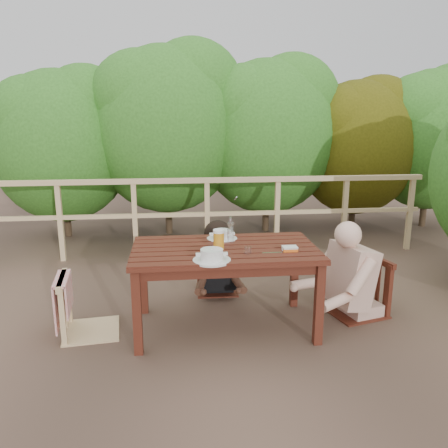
{
  "coord_description": "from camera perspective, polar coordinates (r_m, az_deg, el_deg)",
  "views": [
    {
      "loc": [
        -0.39,
        -3.52,
        1.79
      ],
      "look_at": [
        0.0,
        0.05,
        0.9
      ],
      "focal_mm": 36.0,
      "sensor_mm": 36.0,
      "label": 1
    }
  ],
  "objects": [
    {
      "name": "woman",
      "position": [
        4.53,
        -0.96,
        -1.44
      ],
      "size": [
        0.48,
        0.59,
        1.18
      ],
      "primitive_type": null,
      "rotation": [
        0.0,
        0.0,
        3.13
      ],
      "color": "black",
      "rests_on": "ground"
    },
    {
      "name": "ground",
      "position": [
        3.96,
        0.08,
        -12.91
      ],
      "size": [
        60.0,
        60.0,
        0.0
      ],
      "primitive_type": "plane",
      "color": "brown",
      "rests_on": "ground"
    },
    {
      "name": "beer_glass",
      "position": [
        3.63,
        -0.67,
        -2.08
      ],
      "size": [
        0.09,
        0.09,
        0.18
      ],
      "primitive_type": "cylinder",
      "color": "gold",
      "rests_on": "table"
    },
    {
      "name": "soup_far",
      "position": [
        3.96,
        -0.25,
        -1.39
      ],
      "size": [
        0.27,
        0.27,
        0.09
      ],
      "primitive_type": "cylinder",
      "color": "white",
      "rests_on": "table"
    },
    {
      "name": "chair_right",
      "position": [
        4.22,
        16.56,
        -4.68
      ],
      "size": [
        0.59,
        0.59,
        0.97
      ],
      "primitive_type": "cube",
      "rotation": [
        0.0,
        0.0,
        -1.3
      ],
      "color": "#3E180F",
      "rests_on": "ground"
    },
    {
      "name": "table",
      "position": [
        3.82,
        0.08,
        -8.22
      ],
      "size": [
        1.51,
        0.85,
        0.7
      ],
      "primitive_type": "cube",
      "color": "#3E180F",
      "rests_on": "ground"
    },
    {
      "name": "hedge_row",
      "position": [
        6.76,
        0.47,
        14.85
      ],
      "size": [
        6.6,
        1.6,
        3.8
      ],
      "primitive_type": null,
      "color": "#2C621D",
      "rests_on": "ground"
    },
    {
      "name": "soup_near",
      "position": [
        3.38,
        -1.56,
        -4.01
      ],
      "size": [
        0.29,
        0.29,
        0.1
      ],
      "primitive_type": "cylinder",
      "color": "white",
      "rests_on": "table"
    },
    {
      "name": "butter_tub",
      "position": [
        3.64,
        8.35,
        -3.22
      ],
      "size": [
        0.12,
        0.09,
        0.05
      ],
      "primitive_type": "cube",
      "rotation": [
        0.0,
        0.0,
        0.0
      ],
      "color": "white",
      "rests_on": "table"
    },
    {
      "name": "tumbler",
      "position": [
        3.53,
        3.03,
        -3.48
      ],
      "size": [
        0.06,
        0.06,
        0.07
      ],
      "primitive_type": "cylinder",
      "color": "silver",
      "rests_on": "table"
    },
    {
      "name": "railing",
      "position": [
        5.68,
        -2.15,
        0.83
      ],
      "size": [
        5.6,
        0.1,
        1.01
      ],
      "primitive_type": "cube",
      "color": "tan",
      "rests_on": "ground"
    },
    {
      "name": "chair_left",
      "position": [
        3.86,
        -16.9,
        -6.67
      ],
      "size": [
        0.52,
        0.52,
        0.94
      ],
      "primitive_type": "cube",
      "rotation": [
        0.0,
        0.0,
        1.69
      ],
      "color": "tan",
      "rests_on": "ground"
    },
    {
      "name": "diner_right",
      "position": [
        4.17,
        17.16,
        -1.6
      ],
      "size": [
        0.84,
        0.75,
        1.44
      ],
      "primitive_type": null,
      "rotation": [
        0.0,
        0.0,
        1.84
      ],
      "color": "tan",
      "rests_on": "ground"
    },
    {
      "name": "chair_far",
      "position": [
        4.56,
        -0.93,
        -3.66
      ],
      "size": [
        0.42,
        0.42,
        0.82
      ],
      "primitive_type": "cube",
      "rotation": [
        0.0,
        0.0,
        -0.02
      ],
      "color": "#3E180F",
      "rests_on": "ground"
    },
    {
      "name": "bottle",
      "position": [
        3.81,
        0.84,
        -0.85
      ],
      "size": [
        0.06,
        0.06,
        0.23
      ],
      "primitive_type": "cylinder",
      "color": "silver",
      "rests_on": "table"
    }
  ]
}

